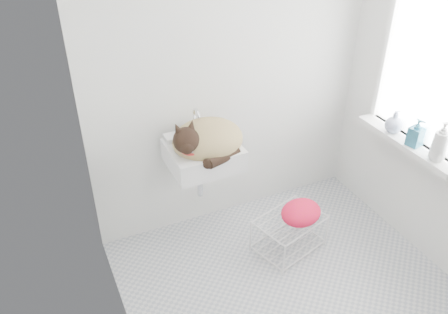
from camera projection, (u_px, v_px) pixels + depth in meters
name	position (u px, v px, depth m)	size (l,w,h in m)	color
floor	(291.00, 289.00, 3.24)	(2.20, 2.00, 0.02)	beige
back_wall	(231.00, 71.00, 3.33)	(2.20, 0.02, 2.50)	white
left_wall	(111.00, 181.00, 2.18)	(0.02, 2.00, 2.50)	white
window_glass	(432.00, 72.00, 3.05)	(0.01, 0.80, 1.00)	white
window_frame	(430.00, 73.00, 3.04)	(0.04, 0.90, 1.10)	white
windowsill	(407.00, 143.00, 3.30)	(0.16, 0.88, 0.04)	white
sink	(203.00, 145.00, 3.23)	(0.49, 0.43, 0.20)	white
faucet	(193.00, 117.00, 3.29)	(0.18, 0.13, 0.18)	silver
cat	(205.00, 141.00, 3.19)	(0.52, 0.42, 0.33)	tan
wire_rack	(289.00, 233.00, 3.50)	(0.48, 0.34, 0.29)	silver
towel	(300.00, 217.00, 3.40)	(0.33, 0.23, 0.13)	red
bottle_a	(435.00, 159.00, 3.08)	(0.09, 0.09, 0.24)	silver
bottle_b	(413.00, 145.00, 3.23)	(0.09, 0.09, 0.20)	#25657E
bottle_c	(392.00, 132.00, 3.39)	(0.13, 0.13, 0.17)	#A6AFCF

